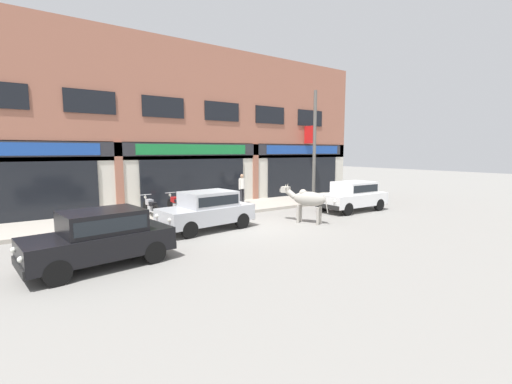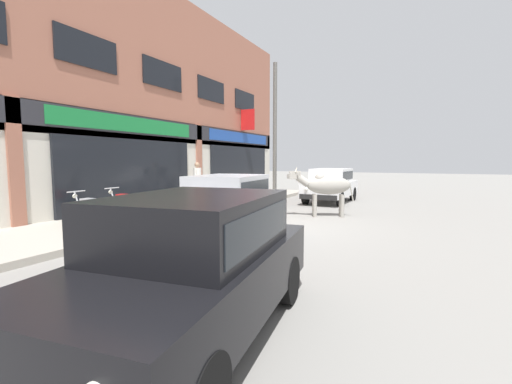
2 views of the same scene
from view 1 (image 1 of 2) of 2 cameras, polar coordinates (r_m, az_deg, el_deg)
name	(u,v)px [view 1 (image 1 of 2)]	position (r m, az deg, el deg)	size (l,w,h in m)	color
ground_plane	(254,225)	(13.85, -0.42, -5.54)	(90.00, 90.00, 0.00)	gray
sidewalk	(210,210)	(17.05, -7.67, -3.00)	(19.00, 3.20, 0.15)	#A8A093
shop_building	(193,131)	(18.50, -10.53, 9.98)	(23.00, 1.40, 8.48)	#9E604C
cow	(307,199)	(14.23, 8.50, -1.17)	(1.15, 2.01, 1.61)	#9E998E
car_0	(353,195)	(17.66, 15.86, -0.43)	(3.64, 1.68, 1.46)	black
car_1	(207,208)	(13.07, -8.14, -2.72)	(3.73, 1.97, 1.46)	black
car_2	(101,235)	(9.75, -24.46, -6.58)	(3.75, 2.06, 1.46)	black
motorcycle_0	(151,207)	(15.74, -17.16, -2.37)	(0.52, 1.81, 0.88)	black
motorcycle_1	(176,204)	(16.23, -13.20, -1.98)	(0.52, 1.81, 0.88)	black
pedestrian	(242,186)	(18.33, -2.35, 1.08)	(0.48, 0.32, 1.60)	#2D2D33
utility_pole	(314,147)	(19.15, 9.71, 7.38)	(0.18, 0.18, 6.07)	#595651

